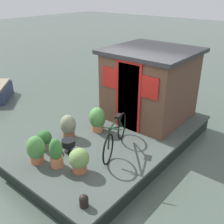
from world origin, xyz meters
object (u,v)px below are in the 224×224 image
(potted_plant_basil, at_px, (97,119))
(potted_plant_ivy, at_px, (68,126))
(mooring_bollard, at_px, (84,201))
(potted_plant_rosemary, at_px, (45,140))
(potted_plant_lavender, at_px, (79,160))
(potted_plant_succulent, at_px, (36,149))
(houseboat_cabin, at_px, (150,84))
(potted_plant_sage, at_px, (56,153))
(bicycle, at_px, (116,135))
(charcoal_grill, at_px, (68,144))

(potted_plant_basil, xyz_separation_m, potted_plant_ivy, (-0.69, 0.32, -0.02))
(potted_plant_ivy, distance_m, mooring_bollard, 2.32)
(potted_plant_basil, height_order, potted_plant_rosemary, potted_plant_basil)
(potted_plant_lavender, bearing_deg, potted_plant_basil, 30.17)
(potted_plant_succulent, bearing_deg, potted_plant_lavender, -69.41)
(potted_plant_ivy, relative_size, potted_plant_lavender, 1.14)
(potted_plant_succulent, height_order, mooring_bollard, potted_plant_succulent)
(potted_plant_rosemary, relative_size, potted_plant_succulent, 0.75)
(potted_plant_rosemary, bearing_deg, potted_plant_lavender, -94.08)
(houseboat_cabin, distance_m, potted_plant_ivy, 2.45)
(potted_plant_sage, bearing_deg, potted_plant_basil, 12.83)
(potted_plant_sage, relative_size, potted_plant_ivy, 1.10)
(bicycle, bearing_deg, mooring_bollard, -158.16)
(houseboat_cabin, xyz_separation_m, potted_plant_lavender, (-2.96, -0.31, -0.68))
(houseboat_cabin, bearing_deg, potted_plant_rosemary, 163.20)
(potted_plant_lavender, height_order, potted_plant_succulent, potted_plant_succulent)
(bicycle, bearing_deg, potted_plant_ivy, 103.83)
(houseboat_cabin, distance_m, potted_plant_lavender, 3.05)
(potted_plant_rosemary, xyz_separation_m, potted_plant_succulent, (-0.42, -0.27, 0.07))
(charcoal_grill, bearing_deg, potted_plant_succulent, 161.35)
(potted_plant_succulent, bearing_deg, charcoal_grill, -18.65)
(potted_plant_sage, height_order, potted_plant_succulent, potted_plant_sage)
(potted_plant_sage, xyz_separation_m, potted_plant_ivy, (0.93, 0.68, -0.01))
(potted_plant_lavender, distance_m, potted_plant_succulent, 0.96)
(potted_plant_basil, bearing_deg, potted_plant_ivy, 155.29)
(mooring_bollard, bearing_deg, potted_plant_rosemary, 70.19)
(potted_plant_sage, height_order, potted_plant_ivy, potted_plant_sage)
(houseboat_cabin, distance_m, mooring_bollard, 3.79)
(houseboat_cabin, height_order, potted_plant_succulent, houseboat_cabin)
(mooring_bollard, bearing_deg, potted_plant_ivy, 54.03)
(potted_plant_sage, bearing_deg, charcoal_grill, 22.09)
(bicycle, distance_m, potted_plant_rosemary, 1.57)
(potted_plant_sage, bearing_deg, potted_plant_rosemary, 70.02)
(potted_plant_sage, height_order, charcoal_grill, potted_plant_sage)
(potted_plant_succulent, xyz_separation_m, charcoal_grill, (0.67, -0.23, -0.09))
(houseboat_cabin, bearing_deg, mooring_bollard, -163.93)
(potted_plant_sage, relative_size, potted_plant_basil, 1.02)
(bicycle, bearing_deg, potted_plant_sage, 156.92)
(potted_plant_lavender, height_order, potted_plant_rosemary, potted_plant_lavender)
(bicycle, bearing_deg, potted_plant_lavender, 177.21)
(bicycle, distance_m, potted_plant_sage, 1.34)
(houseboat_cabin, xyz_separation_m, potted_plant_succulent, (-3.30, 0.59, -0.64))
(houseboat_cabin, xyz_separation_m, charcoal_grill, (-2.63, 0.37, -0.74))
(potted_plant_sage, distance_m, potted_plant_lavender, 0.50)
(potted_plant_lavender, relative_size, potted_plant_rosemary, 1.13)
(potted_plant_succulent, bearing_deg, potted_plant_sage, -68.68)
(charcoal_grill, bearing_deg, potted_plant_basil, 8.42)
(houseboat_cabin, height_order, charcoal_grill, houseboat_cabin)
(bicycle, height_order, potted_plant_basil, bicycle)
(charcoal_grill, bearing_deg, bicycle, -44.88)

